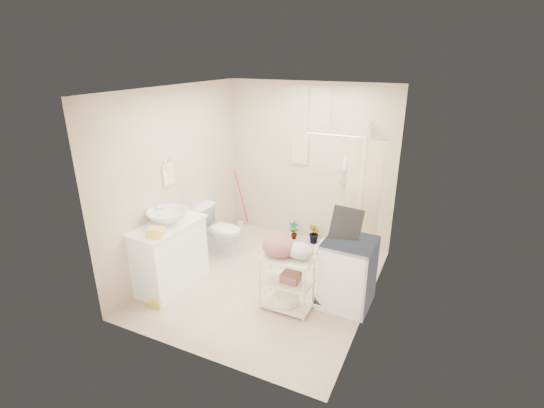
% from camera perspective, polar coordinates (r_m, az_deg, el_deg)
% --- Properties ---
extents(floor, '(3.20, 3.20, 0.00)m').
position_cam_1_polar(floor, '(5.62, -0.86, -11.17)').
color(floor, beige).
rests_on(floor, ground).
extents(ceiling, '(2.80, 3.20, 0.04)m').
position_cam_1_polar(ceiling, '(4.77, -1.03, 16.29)').
color(ceiling, silver).
rests_on(ceiling, ground).
extents(wall_back, '(2.80, 0.04, 2.60)m').
position_cam_1_polar(wall_back, '(6.45, 5.35, 5.75)').
color(wall_back, beige).
rests_on(wall_back, ground).
extents(wall_front, '(2.80, 0.04, 2.60)m').
position_cam_1_polar(wall_front, '(3.79, -11.69, -6.01)').
color(wall_front, beige).
rests_on(wall_front, ground).
extents(wall_left, '(0.04, 3.20, 2.60)m').
position_cam_1_polar(wall_left, '(5.77, -13.55, 3.37)').
color(wall_left, beige).
rests_on(wall_left, ground).
extents(wall_right, '(0.04, 3.20, 2.60)m').
position_cam_1_polar(wall_right, '(4.64, 14.79, -1.11)').
color(wall_right, beige).
rests_on(wall_right, ground).
extents(vanity, '(0.64, 1.07, 0.91)m').
position_cam_1_polar(vanity, '(5.52, -14.73, -7.12)').
color(vanity, white).
rests_on(vanity, ground).
extents(sink, '(0.57, 0.57, 0.18)m').
position_cam_1_polar(sink, '(5.28, -14.87, -1.86)').
color(sink, silver).
rests_on(sink, vanity).
extents(counter_basket, '(0.23, 0.20, 0.11)m').
position_cam_1_polar(counter_basket, '(4.97, -16.46, -3.96)').
color(counter_basket, yellow).
rests_on(counter_basket, vanity).
extents(floor_basket, '(0.27, 0.22, 0.14)m').
position_cam_1_polar(floor_basket, '(5.32, -16.35, -13.29)').
color(floor_basket, yellow).
rests_on(floor_basket, ground).
extents(toilet, '(0.78, 0.46, 0.78)m').
position_cam_1_polar(toilet, '(6.26, -7.55, -3.77)').
color(toilet, white).
rests_on(toilet, ground).
extents(mop, '(0.12, 0.12, 1.11)m').
position_cam_1_polar(mop, '(7.05, -4.68, 0.77)').
color(mop, red).
rests_on(mop, ground).
extents(potted_plant_a, '(0.19, 0.14, 0.32)m').
position_cam_1_polar(potted_plant_a, '(6.74, 3.16, -3.81)').
color(potted_plant_a, brown).
rests_on(potted_plant_a, ground).
extents(potted_plant_b, '(0.26, 0.25, 0.36)m').
position_cam_1_polar(potted_plant_b, '(6.60, 6.15, -4.28)').
color(potted_plant_b, brown).
rests_on(potted_plant_b, ground).
extents(hanging_towel, '(0.28, 0.03, 0.42)m').
position_cam_1_polar(hanging_towel, '(6.44, 4.09, 7.58)').
color(hanging_towel, beige).
rests_on(hanging_towel, wall_back).
extents(towel_ring, '(0.04, 0.22, 0.34)m').
position_cam_1_polar(towel_ring, '(5.56, -14.80, 4.43)').
color(towel_ring, '#FEEB96').
rests_on(towel_ring, wall_left).
extents(tp_holder, '(0.08, 0.12, 0.14)m').
position_cam_1_polar(tp_holder, '(5.98, -12.48, -1.83)').
color(tp_holder, white).
rests_on(tp_holder, wall_left).
extents(shower, '(1.10, 1.10, 2.10)m').
position_cam_1_polar(shower, '(5.79, 11.29, 1.02)').
color(shower, silver).
rests_on(shower, ground).
extents(shampoo_bottle_a, '(0.11, 0.12, 0.23)m').
position_cam_1_polar(shampoo_bottle_a, '(6.16, 10.63, 6.02)').
color(shampoo_bottle_a, white).
rests_on(shampoo_bottle_a, shower).
extents(shampoo_bottle_b, '(0.09, 0.09, 0.15)m').
position_cam_1_polar(shampoo_bottle_b, '(6.16, 11.09, 5.62)').
color(shampoo_bottle_b, '#3F57B8').
rests_on(shampoo_bottle_b, shower).
extents(washing_machine, '(0.62, 0.64, 0.88)m').
position_cam_1_polar(washing_machine, '(5.05, 10.93, -9.75)').
color(washing_machine, white).
rests_on(washing_machine, ground).
extents(laundry_rack, '(0.63, 0.38, 0.86)m').
position_cam_1_polar(laundry_rack, '(4.89, 2.14, -10.61)').
color(laundry_rack, beige).
rests_on(laundry_rack, ground).
extents(ironing_board, '(0.39, 0.19, 1.31)m').
position_cam_1_polar(ironing_board, '(4.92, 9.66, -7.67)').
color(ironing_board, black).
rests_on(ironing_board, ground).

